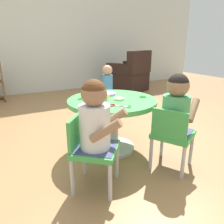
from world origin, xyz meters
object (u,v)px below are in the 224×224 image
(craft_table, at_px, (112,112))
(armchair_dark, at_px, (129,77))
(seated_child_right, at_px, (176,106))
(toddler_standing, at_px, (107,85))
(child_chair_right, at_px, (172,135))
(seated_child_left, at_px, (95,118))
(rolling_pin, at_px, (99,98))
(craft_scissors, at_px, (126,106))
(child_chair_left, at_px, (91,148))

(craft_table, height_order, armchair_dark, armchair_dark)
(seated_child_right, bearing_deg, toddler_standing, 79.70)
(child_chair_right, bearing_deg, seated_child_left, 173.30)
(craft_table, xyz_separation_m, rolling_pin, (-0.14, -0.01, 0.16))
(seated_child_left, distance_m, craft_scissors, 0.40)
(seated_child_left, bearing_deg, armchair_dark, 53.21)
(seated_child_right, xyz_separation_m, craft_scissors, (-0.31, 0.24, -0.02))
(child_chair_right, xyz_separation_m, toddler_standing, (0.37, 1.86, 0.05))
(child_chair_left, xyz_separation_m, rolling_pin, (0.26, 0.42, 0.23))
(craft_table, relative_size, rolling_pin, 3.58)
(seated_child_right, bearing_deg, craft_scissors, 142.11)
(seated_child_left, height_order, rolling_pin, seated_child_left)
(child_chair_left, xyz_separation_m, craft_scissors, (0.38, 0.16, 0.21))
(craft_table, height_order, child_chair_left, child_chair_left)
(craft_table, bearing_deg, child_chair_left, -132.81)
(seated_child_left, distance_m, rolling_pin, 0.51)
(seated_child_left, distance_m, seated_child_right, 0.67)
(craft_table, distance_m, seated_child_left, 0.61)
(child_chair_left, bearing_deg, rolling_pin, 58.15)
(child_chair_left, height_order, armchair_dark, armchair_dark)
(craft_table, xyz_separation_m, toddler_standing, (0.63, 1.32, -0.02))
(armchair_dark, bearing_deg, craft_table, -126.31)
(seated_child_right, bearing_deg, child_chair_left, 173.44)
(child_chair_right, distance_m, seated_child_right, 0.23)
(child_chair_left, xyz_separation_m, toddler_standing, (1.03, 1.76, 0.05))
(rolling_pin, bearing_deg, seated_child_left, -117.37)
(craft_table, xyz_separation_m, child_chair_right, (0.26, -0.54, -0.07))
(armchair_dark, xyz_separation_m, craft_scissors, (-1.60, -2.42, 0.20))
(seated_child_left, distance_m, toddler_standing, 2.05)
(toddler_standing, height_order, rolling_pin, toddler_standing)
(child_chair_left, relative_size, rolling_pin, 2.32)
(seated_child_left, height_order, child_chair_right, seated_child_left)
(child_chair_left, xyz_separation_m, armchair_dark, (1.98, 2.59, 0.00))
(craft_table, xyz_separation_m, seated_child_right, (0.29, -0.52, 0.16))
(child_chair_right, bearing_deg, seated_child_right, 29.06)
(child_chair_right, bearing_deg, craft_scissors, 136.59)
(child_chair_right, relative_size, seated_child_right, 1.05)
(toddler_standing, bearing_deg, armchair_dark, 41.01)
(armchair_dark, distance_m, rolling_pin, 2.77)
(seated_child_left, xyz_separation_m, seated_child_right, (0.67, -0.05, 0.00))
(craft_scissors, bearing_deg, toddler_standing, 67.96)
(armchair_dark, bearing_deg, seated_child_left, -126.79)
(toddler_standing, xyz_separation_m, craft_scissors, (-0.65, -1.59, 0.15))
(craft_table, height_order, seated_child_right, seated_child_right)
(seated_child_right, xyz_separation_m, rolling_pin, (-0.43, 0.50, 0.00))
(toddler_standing, height_order, craft_scissors, toddler_standing)
(armchair_dark, bearing_deg, craft_scissors, -123.43)
(armchair_dark, bearing_deg, rolling_pin, -128.51)
(armchair_dark, bearing_deg, child_chair_left, -127.49)
(craft_table, relative_size, seated_child_left, 1.62)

